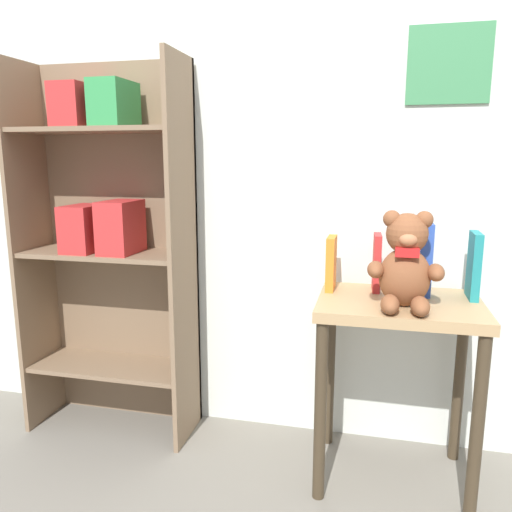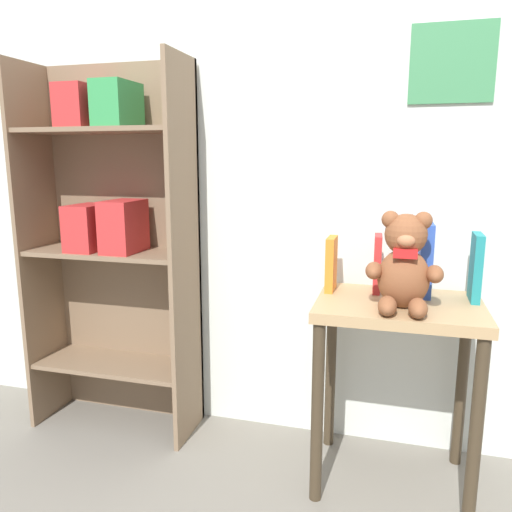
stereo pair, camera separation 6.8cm
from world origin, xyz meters
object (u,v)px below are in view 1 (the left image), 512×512
Objects in this scene: teddy_bear at (406,264)px; book_standing_orange at (331,263)px; display_table at (398,337)px; book_standing_red at (377,263)px; book_standing_teal at (474,266)px; book_standing_blue at (424,259)px; bookshelf_side at (109,230)px.

teddy_bear is 0.30m from book_standing_orange.
book_standing_red is at bearing 125.44° from display_table.
book_standing_orange is 0.86× the size of book_standing_teal.
book_standing_red reaches higher than display_table.
book_standing_red is 0.16m from book_standing_blue.
book_standing_orange is (0.90, -0.04, -0.09)m from bookshelf_side.
teddy_bear is 0.19m from book_standing_blue.
book_standing_teal is (0.23, 0.16, -0.03)m from teddy_bear.
bookshelf_side reaches higher than book_standing_blue.
book_standing_orange is 0.95× the size of book_standing_red.
book_standing_blue is at bearing 67.63° from teddy_bear.
teddy_bear is at bearing -67.27° from book_standing_red.
bookshelf_side is at bearing 178.06° from book_standing_orange.
book_standing_blue reaches higher than display_table.
bookshelf_side is 1.22m from book_standing_blue.
book_standing_blue is at bearing 52.12° from display_table.
teddy_bear is 1.51× the size of book_standing_red.
bookshelf_side reaches higher than book_standing_red.
book_standing_blue is 1.12× the size of book_standing_teal.
book_standing_orange is at bearing -179.14° from book_standing_teal.
display_table is 2.62× the size of book_standing_blue.
book_standing_teal is (0.24, 0.09, 0.24)m from display_table.
teddy_bear reaches higher than book_standing_blue.
book_standing_blue reaches higher than book_standing_teal.
book_standing_orange is at bearing -174.10° from book_standing_red.
book_standing_blue is 0.16m from book_standing_teal.
book_standing_blue is (0.07, 0.18, -0.01)m from teddy_bear.
display_table is (1.14, -0.13, -0.31)m from bookshelf_side.
bookshelf_side is 5.97× the size of book_standing_blue.
display_table is at bearing -128.96° from book_standing_blue.
display_table is 2.92× the size of book_standing_teal.
book_standing_teal is at bearing 0.33° from book_standing_orange.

